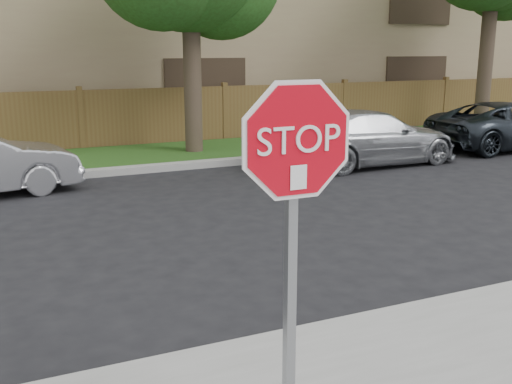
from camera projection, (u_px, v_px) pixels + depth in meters
name	position (u px, v px, depth m)	size (l,w,h in m)	color
ground	(269.00, 341.00, 5.62)	(90.00, 90.00, 0.00)	black
far_curb	(106.00, 172.00, 12.82)	(70.00, 0.30, 0.15)	gray
grass_strip	(93.00, 160.00, 14.29)	(70.00, 3.00, 0.12)	#1E4714
fence	(81.00, 121.00, 15.53)	(70.00, 0.12, 1.60)	brown
apartment_building	(50.00, 21.00, 19.85)	(35.20, 9.20, 7.20)	#99815F
stop_sign	(295.00, 192.00, 3.66)	(1.01, 0.13, 2.55)	gray
sedan_right	(369.00, 137.00, 13.88)	(1.79, 4.41, 1.28)	#BABDC2
sedan_far_right	(510.00, 125.00, 16.13)	(2.08, 4.51, 1.25)	#272D34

